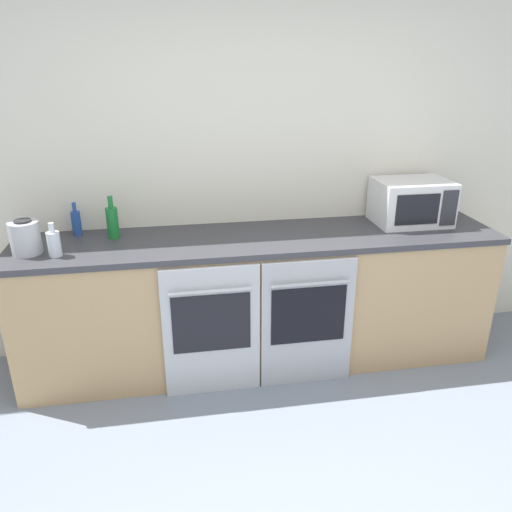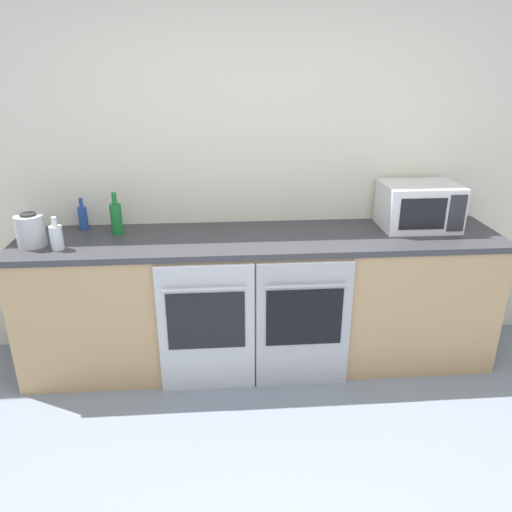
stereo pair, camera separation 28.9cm
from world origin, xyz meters
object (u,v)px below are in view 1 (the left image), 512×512
at_px(bottle_blue, 76,222).
at_px(oven_right, 307,323).
at_px(bottle_green, 113,222).
at_px(kettle, 25,238).
at_px(microwave, 411,202).
at_px(oven_left, 212,331).
at_px(bottle_clear, 54,243).

bearing_deg(bottle_blue, oven_right, -21.46).
bearing_deg(bottle_green, kettle, -157.64).
bearing_deg(oven_right, microwave, 27.47).
distance_m(oven_left, kettle, 1.24).
height_order(oven_left, kettle, kettle).
height_order(oven_left, bottle_blue, bottle_blue).
distance_m(oven_right, bottle_green, 1.41).
height_order(oven_left, microwave, microwave).
relative_size(bottle_green, kettle, 1.33).
height_order(oven_left, bottle_clear, bottle_clear).
xyz_separation_m(microwave, bottle_blue, (-2.28, 0.13, -0.07)).
bearing_deg(kettle, oven_right, -8.98).
bearing_deg(kettle, microwave, 3.93).
height_order(oven_right, kettle, kettle).
bearing_deg(bottle_clear, oven_right, -7.33).
height_order(microwave, bottle_blue, microwave).
bearing_deg(bottle_clear, bottle_green, 41.03).
height_order(bottle_green, kettle, bottle_green).
height_order(microwave, bottle_green, microwave).
bearing_deg(kettle, oven_left, -13.99).
bearing_deg(microwave, kettle, -176.07).
bearing_deg(bottle_green, oven_right, -21.27).
height_order(bottle_clear, kettle, kettle).
bearing_deg(oven_left, bottle_green, 141.28).
relative_size(oven_left, kettle, 4.20).
xyz_separation_m(oven_right, bottle_green, (-1.19, 0.46, 0.60)).
relative_size(oven_left, bottle_green, 3.15).
height_order(microwave, bottle_clear, microwave).
relative_size(bottle_green, bottle_clear, 1.36).
bearing_deg(microwave, bottle_blue, 176.82).
bearing_deg(microwave, bottle_green, 179.26).
distance_m(bottle_green, kettle, 0.52).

